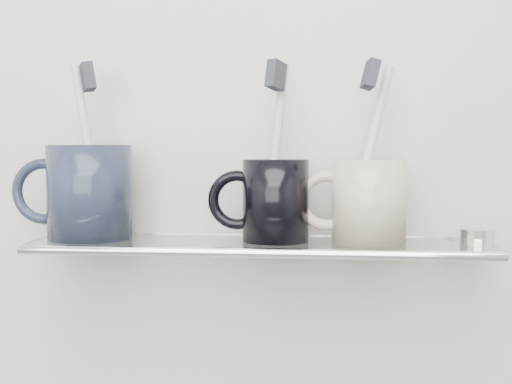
# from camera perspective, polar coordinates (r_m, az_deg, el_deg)

# --- Properties ---
(wall_back) EXTENTS (2.50, 0.00, 2.50)m
(wall_back) POSITION_cam_1_polar(r_m,az_deg,el_deg) (0.84, 0.71, 6.86)
(wall_back) COLOR beige
(wall_back) RESTS_ON ground
(shelf_glass) EXTENTS (0.50, 0.12, 0.01)m
(shelf_glass) POSITION_cam_1_polar(r_m,az_deg,el_deg) (0.78, 0.31, -4.26)
(shelf_glass) COLOR silver
(shelf_glass) RESTS_ON wall_back
(shelf_rail) EXTENTS (0.50, 0.01, 0.01)m
(shelf_rail) POSITION_cam_1_polar(r_m,az_deg,el_deg) (0.73, -0.10, -4.90)
(shelf_rail) COLOR silver
(shelf_rail) RESTS_ON shelf_glass
(bracket_left) EXTENTS (0.02, 0.03, 0.02)m
(bracket_left) POSITION_cam_1_polar(r_m,az_deg,el_deg) (0.87, -13.27, -4.22)
(bracket_left) COLOR silver
(bracket_left) RESTS_ON wall_back
(bracket_right) EXTENTS (0.02, 0.03, 0.02)m
(bracket_right) POSITION_cam_1_polar(r_m,az_deg,el_deg) (0.84, 15.10, -4.60)
(bracket_right) COLOR silver
(bracket_right) RESTS_ON wall_back
(mug_left) EXTENTS (0.12, 0.12, 0.11)m
(mug_left) POSITION_cam_1_polar(r_m,az_deg,el_deg) (0.82, -13.17, 0.01)
(mug_left) COLOR black
(mug_left) RESTS_ON shelf_glass
(mug_left_handle) EXTENTS (0.08, 0.01, 0.08)m
(mug_left_handle) POSITION_cam_1_polar(r_m,az_deg,el_deg) (0.84, -16.60, 0.04)
(mug_left_handle) COLOR black
(mug_left_handle) RESTS_ON mug_left
(toothbrush_left) EXTENTS (0.05, 0.03, 0.19)m
(toothbrush_left) POSITION_cam_1_polar(r_m,az_deg,el_deg) (0.82, -13.22, 3.38)
(toothbrush_left) COLOR silver
(toothbrush_left) RESTS_ON mug_left
(bristles_left) EXTENTS (0.03, 0.03, 0.03)m
(bristles_left) POSITION_cam_1_polar(r_m,az_deg,el_deg) (0.82, -13.31, 8.96)
(bristles_left) COLOR #292B33
(bristles_left) RESTS_ON toothbrush_left
(mug_center) EXTENTS (0.08, 0.08, 0.09)m
(mug_center) POSITION_cam_1_polar(r_m,az_deg,el_deg) (0.78, 1.58, -0.67)
(mug_center) COLOR black
(mug_center) RESTS_ON shelf_glass
(mug_center_handle) EXTENTS (0.07, 0.01, 0.07)m
(mug_center_handle) POSITION_cam_1_polar(r_m,az_deg,el_deg) (0.78, -1.51, -0.65)
(mug_center_handle) COLOR black
(mug_center_handle) RESTS_ON mug_center
(toothbrush_center) EXTENTS (0.03, 0.05, 0.19)m
(toothbrush_center) POSITION_cam_1_polar(r_m,az_deg,el_deg) (0.78, 1.59, 3.45)
(toothbrush_center) COLOR #BCBCBC
(toothbrush_center) RESTS_ON mug_center
(bristles_center) EXTENTS (0.02, 0.03, 0.03)m
(bristles_center) POSITION_cam_1_polar(r_m,az_deg,el_deg) (0.78, 1.60, 9.33)
(bristles_center) COLOR #292B33
(bristles_center) RESTS_ON toothbrush_center
(mug_right) EXTENTS (0.10, 0.10, 0.09)m
(mug_right) POSITION_cam_1_polar(r_m,az_deg,el_deg) (0.78, 9.03, -0.72)
(mug_right) COLOR beige
(mug_right) RESTS_ON shelf_glass
(mug_right_handle) EXTENTS (0.07, 0.01, 0.07)m
(mug_right_handle) POSITION_cam_1_polar(r_m,az_deg,el_deg) (0.78, 5.66, -0.70)
(mug_right_handle) COLOR beige
(mug_right_handle) RESTS_ON mug_right
(toothbrush_right) EXTENTS (0.06, 0.05, 0.19)m
(toothbrush_right) POSITION_cam_1_polar(r_m,az_deg,el_deg) (0.78, 9.08, 3.40)
(toothbrush_right) COLOR silver
(toothbrush_right) RESTS_ON mug_right
(bristles_right) EXTENTS (0.02, 0.03, 0.03)m
(bristles_right) POSITION_cam_1_polar(r_m,az_deg,el_deg) (0.78, 9.15, 9.28)
(bristles_right) COLOR #292B33
(bristles_right) RESTS_ON toothbrush_right
(chrome_cap) EXTENTS (0.04, 0.04, 0.02)m
(chrome_cap) POSITION_cam_1_polar(r_m,az_deg,el_deg) (0.80, 17.33, -3.39)
(chrome_cap) COLOR silver
(chrome_cap) RESTS_ON shelf_glass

